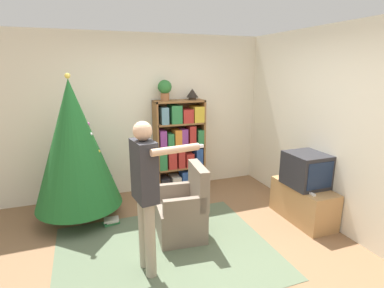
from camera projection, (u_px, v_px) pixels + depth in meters
ground_plane at (193, 254)px, 3.41m from camera, size 14.00×14.00×0.00m
wall_back at (149, 115)px, 5.00m from camera, size 8.00×0.10×2.60m
wall_right at (342, 130)px, 3.76m from camera, size 0.10×8.00×2.60m
area_rug at (166, 251)px, 3.46m from camera, size 2.42×1.94×0.01m
bookshelf at (180, 146)px, 5.06m from camera, size 0.83×0.33×1.55m
tv_stand at (303, 202)px, 4.15m from camera, size 0.43×0.93×0.51m
television at (306, 170)px, 4.02m from camera, size 0.48×0.52×0.45m
game_remote at (312, 194)px, 3.78m from camera, size 0.04×0.12×0.02m
christmas_tree at (74, 145)px, 3.95m from camera, size 1.14×1.14×2.00m
armchair at (184, 212)px, 3.71m from camera, size 0.62×0.61×0.92m
standing_person at (146, 187)px, 2.91m from camera, size 0.67×0.47×1.59m
potted_plant at (165, 89)px, 4.75m from camera, size 0.22×0.22×0.33m
table_lamp at (192, 94)px, 4.93m from camera, size 0.20×0.20×0.18m
book_pile_near_tree at (111, 221)px, 4.07m from camera, size 0.22×0.17×0.08m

